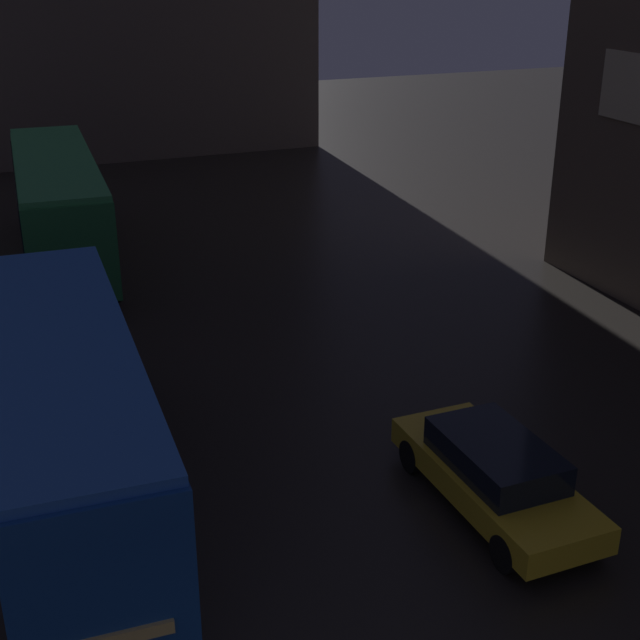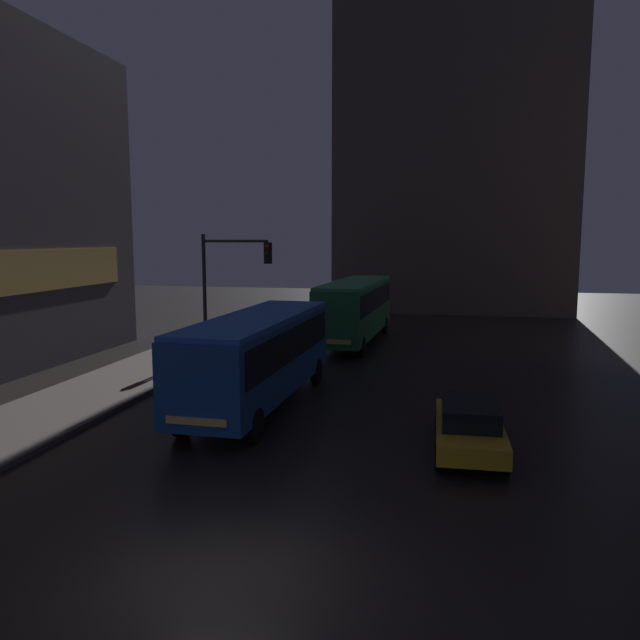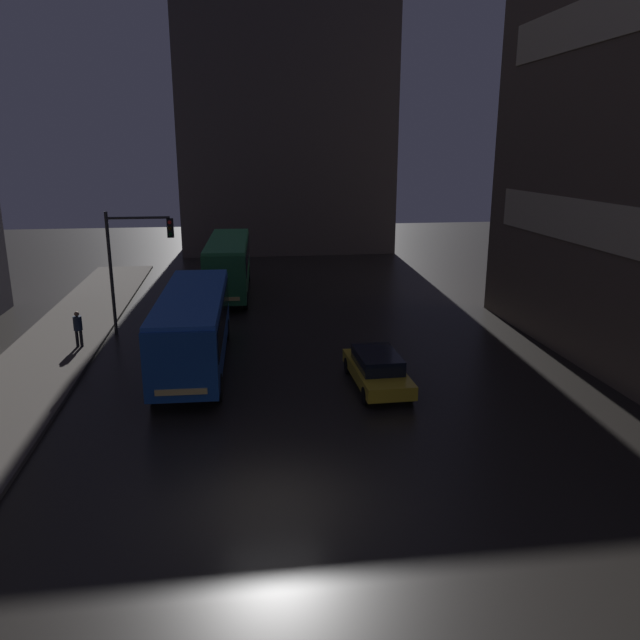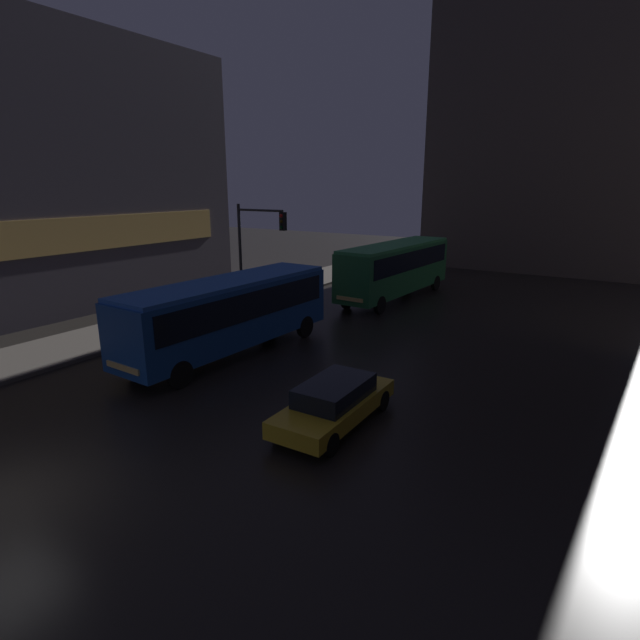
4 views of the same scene
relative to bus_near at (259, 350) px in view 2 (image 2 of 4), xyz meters
name	(u,v)px [view 2 (image 2 of 4)]	position (x,y,z in m)	size (l,w,h in m)	color
ground_plane	(218,579)	(2.56, -10.73, -1.95)	(120.00, 120.00, 0.00)	black
sidewalk_left	(79,399)	(-6.44, -0.73, -1.87)	(4.00, 48.00, 0.15)	#47423D
building_far_backdrop	(453,157)	(6.49, 33.16, 10.36)	(18.07, 12.00, 24.61)	#383333
bus_near	(259,350)	(0.00, 0.00, 0.00)	(2.82, 10.33, 3.16)	#194793
bus_far	(355,305)	(1.38, 13.41, 0.16)	(2.85, 10.75, 3.43)	#236B38
car_taxi	(469,425)	(6.97, -3.16, -1.24)	(1.88, 4.66, 1.35)	gold
pedestrian_near	(157,353)	(-5.29, 3.08, -0.83)	(0.49, 0.49, 1.63)	black
traffic_light_main	(228,279)	(-3.02, 5.38, 2.07)	(3.12, 0.35, 5.93)	#2D2D2D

